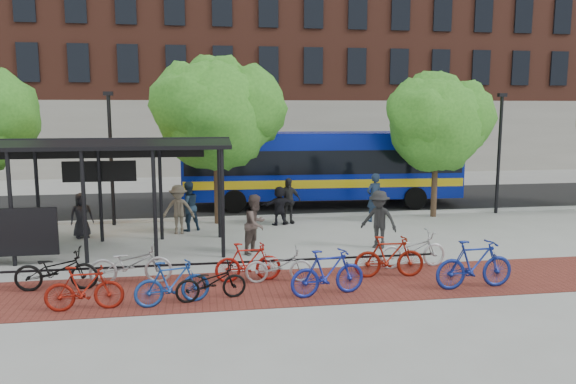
{
  "coord_description": "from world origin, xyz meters",
  "views": [
    {
      "loc": [
        -3.66,
        -18.61,
        4.53
      ],
      "look_at": [
        -0.62,
        0.56,
        1.6
      ],
      "focal_mm": 35.0,
      "sensor_mm": 36.0,
      "label": 1
    }
  ],
  "objects": [
    {
      "name": "ground",
      "position": [
        0.0,
        0.0,
        0.0
      ],
      "size": [
        160.0,
        160.0,
        0.0
      ],
      "primitive_type": "plane",
      "color": "#9E9E99",
      "rests_on": "ground"
    },
    {
      "name": "asphalt_street",
      "position": [
        0.0,
        8.0,
        0.01
      ],
      "size": [
        160.0,
        8.0,
        0.01
      ],
      "primitive_type": "cube",
      "color": "black",
      "rests_on": "ground"
    },
    {
      "name": "curb",
      "position": [
        0.0,
        4.0,
        0.06
      ],
      "size": [
        160.0,
        0.25,
        0.12
      ],
      "primitive_type": "cube",
      "color": "#B7B7B2",
      "rests_on": "ground"
    },
    {
      "name": "brick_strip",
      "position": [
        -2.0,
        -5.0,
        0.0
      ],
      "size": [
        24.0,
        3.0,
        0.01
      ],
      "primitive_type": "cube",
      "color": "maroon",
      "rests_on": "ground"
    },
    {
      "name": "bike_rack_rail",
      "position": [
        -3.3,
        -4.1,
        0.0
      ],
      "size": [
        12.0,
        0.05,
        0.95
      ],
      "primitive_type": "cube",
      "color": "black",
      "rests_on": "ground"
    },
    {
      "name": "building_brick",
      "position": [
        10.0,
        26.0,
        10.0
      ],
      "size": [
        55.0,
        14.0,
        20.0
      ],
      "primitive_type": "cube",
      "color": "brown",
      "rests_on": "ground"
    },
    {
      "name": "bus_shelter",
      "position": [
        -8.13,
        -0.48,
        3.0
      ],
      "size": [
        10.6,
        3.07,
        3.6
      ],
      "color": "black",
      "rests_on": "ground"
    },
    {
      "name": "tree_b",
      "position": [
        -2.9,
        3.35,
        4.46
      ],
      "size": [
        5.15,
        4.2,
        6.47
      ],
      "color": "#382619",
      "rests_on": "ground"
    },
    {
      "name": "tree_c",
      "position": [
        6.09,
        3.35,
        4.05
      ],
      "size": [
        4.66,
        3.8,
        5.92
      ],
      "color": "#382619",
      "rests_on": "ground"
    },
    {
      "name": "lamp_post_left",
      "position": [
        -7.0,
        3.6,
        2.75
      ],
      "size": [
        0.35,
        0.2,
        5.12
      ],
      "color": "black",
      "rests_on": "ground"
    },
    {
      "name": "lamp_post_right",
      "position": [
        9.0,
        3.6,
        2.75
      ],
      "size": [
        0.35,
        0.2,
        5.12
      ],
      "color": "black",
      "rests_on": "ground"
    },
    {
      "name": "bus",
      "position": [
        1.9,
        6.56,
        1.95
      ],
      "size": [
        12.71,
        3.45,
        3.4
      ],
      "rotation": [
        0.0,
        0.0,
        -0.05
      ],
      "color": "#07188F",
      "rests_on": "ground"
    },
    {
      "name": "bike_0",
      "position": [
        -7.25,
        -4.37,
        0.53
      ],
      "size": [
        2.04,
        0.76,
        1.06
      ],
      "primitive_type": "imported",
      "rotation": [
        0.0,
        0.0,
        1.54
      ],
      "color": "black",
      "rests_on": "ground"
    },
    {
      "name": "bike_1",
      "position": [
        -6.28,
        -5.95,
        0.52
      ],
      "size": [
        1.74,
        0.55,
        1.04
      ],
      "primitive_type": "imported",
      "rotation": [
        0.0,
        0.0,
        1.6
      ],
      "color": "maroon",
      "rests_on": "ground"
    },
    {
      "name": "bike_2",
      "position": [
        -5.47,
        -4.13,
        0.55
      ],
      "size": [
        2.11,
        0.78,
        1.1
      ],
      "primitive_type": "imported",
      "rotation": [
        0.0,
        0.0,
        1.59
      ],
      "color": "#959597",
      "rests_on": "ground"
    },
    {
      "name": "bike_3",
      "position": [
        -4.34,
        -5.89,
        0.53
      ],
      "size": [
        1.82,
        0.91,
        1.05
      ],
      "primitive_type": "imported",
      "rotation": [
        0.0,
        0.0,
        1.82
      ],
      "color": "navy",
      "rests_on": "ground"
    },
    {
      "name": "bike_4",
      "position": [
        -3.46,
        -5.7,
        0.45
      ],
      "size": [
        1.78,
        0.93,
        0.89
      ],
      "primitive_type": "imported",
      "rotation": [
        0.0,
        0.0,
        1.78
      ],
      "color": "black",
      "rests_on": "ground"
    },
    {
      "name": "bike_5",
      "position": [
        -2.46,
        -4.4,
        0.52
      ],
      "size": [
        1.77,
        0.57,
        1.05
      ],
      "primitive_type": "imported",
      "rotation": [
        0.0,
        0.0,
        1.62
      ],
      "color": "#9B150E",
      "rests_on": "ground"
    },
    {
      "name": "bike_6",
      "position": [
        -1.68,
        -4.59,
        0.46
      ],
      "size": [
        1.79,
        0.71,
        0.92
      ],
      "primitive_type": "imported",
      "rotation": [
        0.0,
        0.0,
        1.51
      ],
      "color": "#A1A1A3",
      "rests_on": "ground"
    },
    {
      "name": "bike_7",
      "position": [
        -0.65,
        -5.82,
        0.58
      ],
      "size": [
        2.0,
        0.92,
        1.16
      ],
      "primitive_type": "imported",
      "rotation": [
        0.0,
        0.0,
        1.77
      ],
      "color": "navy",
      "rests_on": "ground"
    },
    {
      "name": "bike_9",
      "position": [
        1.31,
        -4.62,
        0.57
      ],
      "size": [
        1.94,
        0.67,
        1.14
      ],
      "primitive_type": "imported",
      "rotation": [
        0.0,
        0.0,
        1.5
      ],
      "color": "maroon",
      "rests_on": "ground"
    },
    {
      "name": "bike_10",
      "position": [
        2.28,
        -3.82,
        0.53
      ],
      "size": [
        2.06,
        0.86,
        1.06
      ],
      "primitive_type": "imported",
      "rotation": [
        0.0,
        0.0,
        1.65
      ],
      "color": "#BBBCBE",
      "rests_on": "ground"
    },
    {
      "name": "bike_11",
      "position": [
        3.11,
        -5.86,
        0.63
      ],
      "size": [
        2.12,
        0.7,
        1.26
      ],
      "primitive_type": "imported",
      "rotation": [
        0.0,
        0.0,
        1.62
      ],
      "color": "navy",
      "rests_on": "ground"
    },
    {
      "name": "pedestrian_0",
      "position": [
        -7.78,
        1.54,
        0.8
      ],
      "size": [
        0.92,
        0.77,
        1.6
      ],
      "primitive_type": "imported",
      "rotation": [
        0.0,
        0.0,
        0.41
      ],
      "color": "black",
      "rests_on": "ground"
    },
    {
      "name": "pedestrian_2",
      "position": [
        -4.12,
        2.1,
        0.92
      ],
      "size": [
        1.1,
        1.01,
        1.84
      ],
      "primitive_type": "imported",
      "rotation": [
        0.0,
        0.0,
        3.58
      ],
      "color": "#1C2F43",
      "rests_on": "ground"
    },
    {
      "name": "pedestrian_3",
      "position": [
        -4.45,
        1.66,
        0.89
      ],
      "size": [
        1.18,
        0.71,
        1.78
      ],
      "primitive_type": "imported",
      "rotation": [
        0.0,
        0.0,
        -0.04
      ],
      "color": "brown",
      "rests_on": "ground"
    },
    {
      "name": "pedestrian_4",
      "position": [
        -0.26,
        2.83,
        0.9
      ],
      "size": [
        1.13,
        0.66,
        1.81
      ],
      "primitive_type": "imported",
      "rotation": [
        0.0,
        0.0,
        6.5
      ],
      "color": "#242424",
      "rests_on": "ground"
    },
    {
      "name": "pedestrian_5",
      "position": [
        -0.63,
        2.61,
        0.76
      ],
      "size": [
        1.47,
        0.73,
        1.52
      ],
      "primitive_type": "imported",
      "rotation": [
        0.0,
        0.0,
        3.35
      ],
      "color": "black",
      "rests_on": "ground"
    },
    {
      "name": "pedestrian_7",
      "position": [
        3.21,
        2.69,
        0.97
      ],
      "size": [
        0.82,
        0.67,
        1.94
      ],
      "primitive_type": "imported",
      "rotation": [
        0.0,
        0.0,
        3.47
      ],
      "color": "#1A283D",
      "rests_on": "ground"
    },
    {
      "name": "pedestrian_8",
      "position": [
        -1.97,
        -1.5,
        0.93
      ],
      "size": [
        1.11,
        1.15,
        1.86
      ],
      "primitive_type": "imported",
      "rotation": [
        0.0,
        0.0,
        0.91
      ],
      "color": "#4E403A",
      "rests_on": "ground"
    },
    {
      "name": "pedestrian_9",
      "position": [
        2.04,
        -1.5,
        0.94
      ],
      "size": [
        1.38,
        1.32,
        1.88
      ],
      "primitive_type": "imported",
      "rotation": [
        0.0,
        0.0,
        5.58
      ],
      "color": "black",
      "rests_on": "ground"
    }
  ]
}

